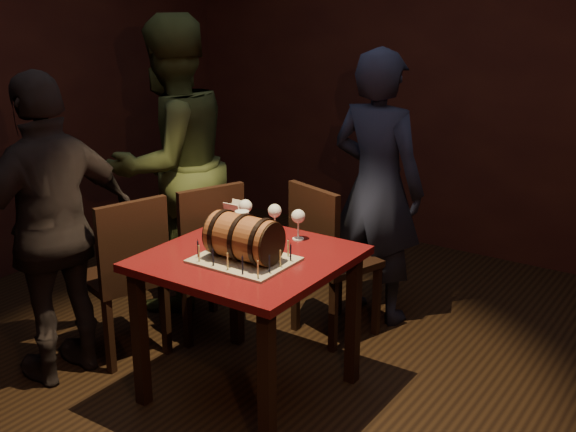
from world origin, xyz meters
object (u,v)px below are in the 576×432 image
Objects in this scene: person_left_rear at (171,165)px; person_left_front at (54,230)px; chair_left_rear at (205,251)px; chair_left_front at (127,270)px; wine_glass_left at (245,207)px; wine_glass_right at (298,218)px; barrel_cake at (244,238)px; person_back at (377,188)px; chair_back at (326,253)px; pint_of_ale at (242,226)px; pub_table at (248,276)px; wine_glass_mid at (275,212)px.

person_left_front is at bearing 16.73° from person_left_rear.
chair_left_rear and chair_left_front have the same top height.
wine_glass_right is (0.33, 0.01, 0.00)m from wine_glass_left.
person_back is (0.06, 1.24, -0.04)m from barrel_cake.
chair_back is at bearing 60.55° from wine_glass_left.
chair_left_rear is (-0.35, 0.07, -0.35)m from wine_glass_left.
wine_glass_left reaches higher than pint_of_ale.
wine_glass_left is 0.50m from chair_left_rear.
person_back reaches higher than chair_left_front.
pint_of_ale is at bearing -58.68° from wine_glass_left.
person_left_rear is (-1.17, -0.53, 0.09)m from person_back.
wine_glass_right is 0.09× the size of person_left_rear.
pint_of_ale is at bearing -147.07° from wine_glass_right.
wine_glass_left is 0.73m from chair_left_front.
chair_left_front is at bearing -174.19° from pub_table.
chair_left_front is 0.56× the size of person_back.
wine_glass_mid is 0.54m from chair_back.
chair_back is 0.53m from person_back.
wine_glass_mid is at bearing -5.23° from chair_left_rear.
person_left_front is at bearing -162.03° from barrel_cake.
person_back is 1.28m from person_left_rear.
chair_left_rear reaches higher than pint_of_ale.
person_left_rear reaches higher than pint_of_ale.
chair_left_rear reaches higher than pub_table.
barrel_cake is 1.31m from person_left_rear.
chair_left_front reaches higher than wine_glass_left.
wine_glass_left is (-0.28, 0.38, -0.00)m from barrel_cake.
wine_glass_left is 1.00× the size of wine_glass_mid.
chair_back is 0.70m from chair_left_rear.
person_left_front reaches higher than chair_back.
pint_of_ale is (-0.16, 0.16, 0.18)m from pub_table.
wine_glass_right is 1.00m from chair_left_front.
wine_glass_left and wine_glass_right have the same top height.
chair_back is (0.16, 0.58, -0.30)m from pint_of_ale.
person_left_rear is at bearing -164.34° from person_left_front.
barrel_cake is at bearing -35.40° from chair_left_rear.
person_left_front is (-1.01, -0.71, -0.06)m from wine_glass_right.
pub_table is 0.49× the size of person_left_rear.
person_left_rear is (-0.47, 0.26, 0.39)m from chair_left_rear.
wine_glass_left is at bearing 72.39° from person_back.
chair_left_rear is at bearing 154.45° from pint_of_ale.
chair_left_front is at bearing -110.35° from chair_left_rear.
pint_of_ale is 1.03m from person_back.
chair_left_front is (-0.85, -0.40, -0.35)m from wine_glass_right.
chair_back reaches higher than wine_glass_mid.
person_back reaches higher than pub_table.
wine_glass_mid is at bearing 104.68° from barrel_cake.
wine_glass_mid is 0.17× the size of chair_left_rear.
barrel_cake is 0.42m from wine_glass_mid.
wine_glass_right reaches higher than pub_table.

